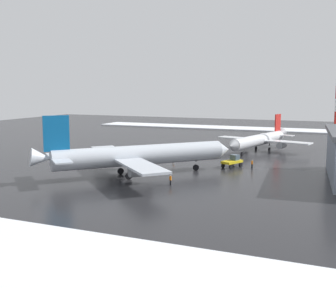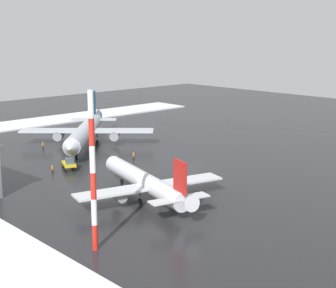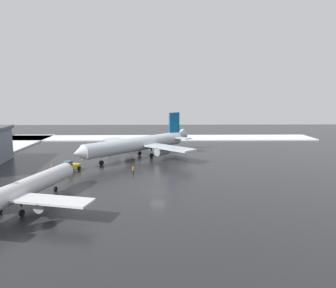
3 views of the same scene
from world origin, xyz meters
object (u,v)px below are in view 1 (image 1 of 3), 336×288
Objects in this scene: ground_crew_mid_apron at (170,179)px; antenna_mast at (336,112)px; ground_crew_near_tug at (252,164)px; ground_crew_beside_wing at (173,156)px; airplane_parked_starboard at (260,140)px; airplane_distant_tail at (136,155)px; pushback_tug at (233,161)px.

antenna_mast reaches higher than ground_crew_mid_apron.
ground_crew_near_tug is 1.00× the size of ground_crew_beside_wing.
antenna_mast is (10.66, -17.48, 7.01)m from airplane_parked_starboard.
airplane_parked_starboard is at bearing 22.42° from airplane_distant_tail.
airplane_distant_tail is 42.03m from airplane_parked_starboard.
pushback_tug is 40.29m from antenna_mast.
antenna_mast reaches higher than ground_crew_near_tug.
ground_crew_near_tug and ground_crew_mid_apron have the same top height.
airplane_parked_starboard is 17.39× the size of ground_crew_beside_wing.
airplane_parked_starboard is (39.17, -15.21, -0.82)m from airplane_distant_tail.
ground_crew_beside_wing is 0.09× the size of antenna_mast.
airplane_distant_tail is 59.92m from antenna_mast.
antenna_mast is at bearing -4.64° from pushback_tug.
ground_crew_near_tug is (0.28, -3.89, -0.31)m from pushback_tug.
ground_crew_beside_wing is (2.43, 18.03, 0.00)m from ground_crew_near_tug.
antenna_mast is at bearing 136.06° from airplane_parked_starboard.
ground_crew_beside_wing is 24.04m from ground_crew_mid_apron.
ground_crew_beside_wing is 46.58m from antenna_mast.
ground_crew_mid_apron is at bearing -172.42° from pushback_tug.
airplane_parked_starboard is at bearing 121.37° from antenna_mast.
ground_crew_beside_wing is at bearing 107.40° from ground_crew_near_tug.
airplane_parked_starboard is 44.37m from ground_crew_mid_apron.
antenna_mast reaches higher than pushback_tug.
airplane_distant_tail is 1.03× the size of airplane_parked_starboard.
ground_crew_beside_wing is (-21.38, 15.11, -1.99)m from airplane_parked_starboard.
ground_crew_mid_apron is at bearing 179.79° from ground_crew_near_tug.
airplane_parked_starboard is 21.64m from antenna_mast.
airplane_distant_tail reaches higher than ground_crew_mid_apron.
airplane_distant_tail reaches higher than ground_crew_beside_wing.
ground_crew_near_tug is 1.00× the size of ground_crew_mid_apron.
airplane_distant_tail is at bearing -85.11° from ground_crew_mid_apron.
airplane_distant_tail reaches higher than airplane_parked_starboard.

